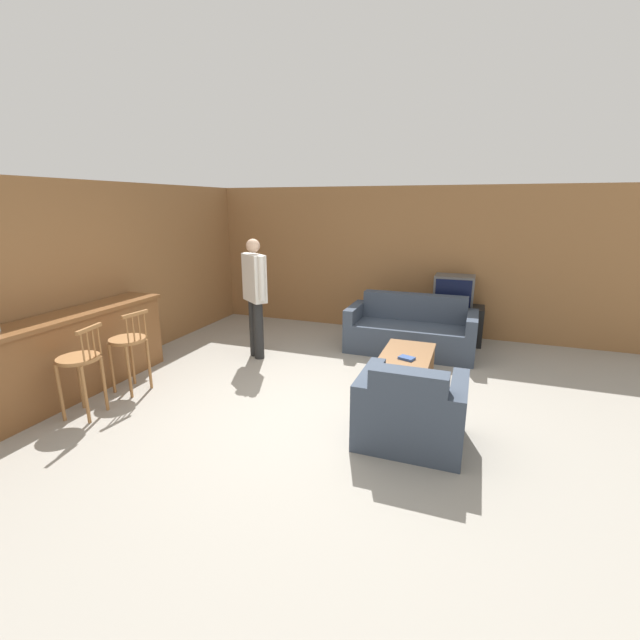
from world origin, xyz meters
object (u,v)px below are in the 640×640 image
object	(u,v)px
tv_unit	(451,323)
book_on_table	(407,358)
bar_chair_mid	(129,346)
couch_far	(411,332)
tv	(454,291)
armchair_near	(410,413)
coffee_table	(407,357)
person_by_window	(255,292)
bar_chair_near	(80,365)

from	to	relation	value
tv_unit	book_on_table	world-z (taller)	tv_unit
bar_chair_mid	couch_far	xyz separation A→B (m)	(3.06, 2.74, -0.28)
couch_far	tv	world-z (taller)	tv
armchair_near	tv_unit	distance (m)	3.51
coffee_table	couch_far	bearing A→B (deg)	96.52
tv	book_on_table	distance (m)	2.38
coffee_table	person_by_window	world-z (taller)	person_by_window
tv	person_by_window	bearing A→B (deg)	-146.51
coffee_table	book_on_table	size ratio (longest dim) A/B	4.85
person_by_window	bar_chair_near	bearing A→B (deg)	-110.32
bar_chair_mid	person_by_window	size ratio (longest dim) A/B	0.58
armchair_near	tv_unit	size ratio (longest dim) A/B	1.00
coffee_table	person_by_window	distance (m)	2.44
armchair_near	person_by_window	world-z (taller)	person_by_window
tv	tv_unit	bearing A→B (deg)	90.00
tv	book_on_table	world-z (taller)	tv
bar_chair_mid	tv_unit	world-z (taller)	bar_chair_mid
bar_chair_near	tv	world-z (taller)	tv
coffee_table	tv_unit	xyz separation A→B (m)	(0.42, 2.07, -0.05)
bar_chair_mid	armchair_near	distance (m)	3.49
armchair_near	couch_far	bearing A→B (deg)	98.65
book_on_table	tv_unit	bearing A→B (deg)	80.41
coffee_table	tv	bearing A→B (deg)	78.42
armchair_near	tv	bearing A→B (deg)	87.47
bar_chair_near	person_by_window	size ratio (longest dim) A/B	0.58
tv	book_on_table	size ratio (longest dim) A/B	2.92
bar_chair_near	tv	distance (m)	5.55
tv_unit	armchair_near	bearing A→B (deg)	-92.53
couch_far	coffee_table	size ratio (longest dim) A/B	1.87
tv_unit	tv	size ratio (longest dim) A/B	1.60
bar_chair_mid	person_by_window	distance (m)	1.92
person_by_window	coffee_table	bearing A→B (deg)	-5.90
bar_chair_mid	armchair_near	size ratio (longest dim) A/B	1.02
person_by_window	book_on_table	bearing A→B (deg)	-11.54
tv	bar_chair_near	bearing A→B (deg)	-130.95
coffee_table	tv_unit	world-z (taller)	tv_unit
bar_chair_mid	book_on_table	world-z (taller)	bar_chair_mid
coffee_table	armchair_near	bearing A→B (deg)	-79.41
bar_chair_mid	coffee_table	distance (m)	3.52
bar_chair_mid	coffee_table	xyz separation A→B (m)	(3.21, 1.42, -0.23)
armchair_near	person_by_window	distance (m)	3.18
armchair_near	book_on_table	size ratio (longest dim) A/B	4.68
couch_far	book_on_table	world-z (taller)	couch_far
bar_chair_near	armchair_near	size ratio (longest dim) A/B	1.02
bar_chair_mid	bar_chair_near	bearing A→B (deg)	-90.01
bar_chair_near	armchair_near	bearing A→B (deg)	11.12
tv_unit	tv	xyz separation A→B (m)	(0.00, -0.00, 0.57)
armchair_near	bar_chair_mid	bearing A→B (deg)	179.65
tv_unit	person_by_window	size ratio (longest dim) A/B	0.56
bar_chair_near	coffee_table	distance (m)	3.86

